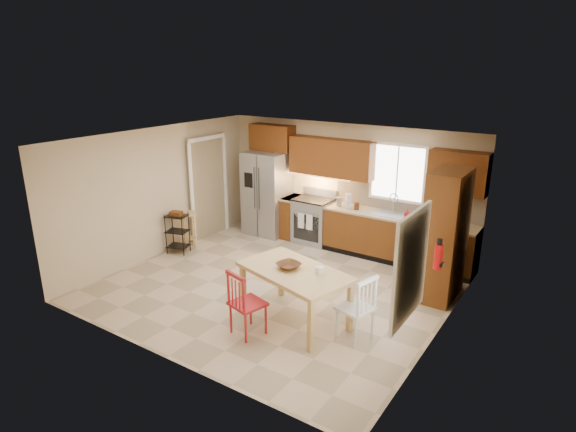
% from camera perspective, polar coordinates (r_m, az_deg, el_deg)
% --- Properties ---
extents(floor, '(5.50, 5.50, 0.00)m').
position_cam_1_polar(floor, '(8.30, -1.44, -8.31)').
color(floor, tan).
rests_on(floor, ground).
extents(ceiling, '(5.50, 5.00, 0.02)m').
position_cam_1_polar(ceiling, '(7.54, -1.59, 9.00)').
color(ceiling, silver).
rests_on(ceiling, ground).
extents(wall_back, '(5.50, 0.02, 2.50)m').
position_cam_1_polar(wall_back, '(9.90, 6.82, 3.65)').
color(wall_back, '#CCB793').
rests_on(wall_back, ground).
extents(wall_front, '(5.50, 0.02, 2.50)m').
position_cam_1_polar(wall_front, '(6.09, -15.19, -6.15)').
color(wall_front, '#CCB793').
rests_on(wall_front, ground).
extents(wall_left, '(0.02, 5.00, 2.50)m').
position_cam_1_polar(wall_left, '(9.61, -15.09, 2.72)').
color(wall_left, '#CCB793').
rests_on(wall_left, ground).
extents(wall_right, '(0.02, 5.00, 2.50)m').
position_cam_1_polar(wall_right, '(6.73, 18.10, -4.07)').
color(wall_right, '#CCB793').
rests_on(wall_right, ground).
extents(refrigerator, '(0.92, 0.75, 1.82)m').
position_cam_1_polar(refrigerator, '(10.53, -2.46, 2.72)').
color(refrigerator, gray).
rests_on(refrigerator, floor).
extents(range_stove, '(0.76, 0.63, 0.92)m').
position_cam_1_polar(range_stove, '(10.11, 3.07, -0.61)').
color(range_stove, gray).
rests_on(range_stove, floor).
extents(base_cabinet_narrow, '(0.30, 0.60, 0.90)m').
position_cam_1_polar(base_cabinet_narrow, '(10.40, 0.50, -0.11)').
color(base_cabinet_narrow, '#5E3111').
rests_on(base_cabinet_narrow, floor).
extents(base_cabinet_run, '(2.92, 0.60, 0.90)m').
position_cam_1_polar(base_cabinet_run, '(9.39, 12.84, -2.60)').
color(base_cabinet_run, '#5E3111').
rests_on(base_cabinet_run, floor).
extents(dishwasher, '(0.60, 0.02, 0.78)m').
position_cam_1_polar(dishwasher, '(8.96, 15.50, -3.81)').
color(dishwasher, black).
rests_on(dishwasher, floor).
extents(backsplash, '(2.92, 0.03, 0.55)m').
position_cam_1_polar(backsplash, '(9.42, 13.77, 2.05)').
color(backsplash, beige).
rests_on(backsplash, wall_back).
extents(upper_over_fridge, '(1.00, 0.35, 0.55)m').
position_cam_1_polar(upper_over_fridge, '(10.45, -1.89, 9.28)').
color(upper_over_fridge, '#633710').
rests_on(upper_over_fridge, wall_back).
extents(upper_left_block, '(1.80, 0.35, 0.75)m').
position_cam_1_polar(upper_left_block, '(9.74, 5.15, 6.94)').
color(upper_left_block, '#633710').
rests_on(upper_left_block, wall_back).
extents(upper_right_block, '(1.00, 0.35, 0.75)m').
position_cam_1_polar(upper_right_block, '(8.85, 19.55, 4.87)').
color(upper_right_block, '#633710').
rests_on(upper_right_block, wall_back).
extents(window_back, '(1.12, 0.04, 1.12)m').
position_cam_1_polar(window_back, '(9.37, 12.88, 5.02)').
color(window_back, white).
rests_on(window_back, wall_back).
extents(sink, '(0.62, 0.46, 0.16)m').
position_cam_1_polar(sink, '(9.32, 11.92, -0.02)').
color(sink, gray).
rests_on(sink, base_cabinet_run).
extents(undercab_glow, '(1.60, 0.30, 0.01)m').
position_cam_1_polar(undercab_glow, '(9.94, 3.50, 4.87)').
color(undercab_glow, '#FFBF66').
rests_on(undercab_glow, wall_back).
extents(soap_bottle, '(0.09, 0.09, 0.19)m').
position_cam_1_polar(soap_bottle, '(9.06, 13.96, 0.22)').
color(soap_bottle, '#B90C0E').
rests_on(soap_bottle, base_cabinet_run).
extents(paper_towel, '(0.12, 0.12, 0.28)m').
position_cam_1_polar(paper_towel, '(9.55, 7.16, 1.80)').
color(paper_towel, silver).
rests_on(paper_towel, base_cabinet_run).
extents(canister_steel, '(0.11, 0.11, 0.18)m').
position_cam_1_polar(canister_steel, '(9.65, 6.08, 1.70)').
color(canister_steel, gray).
rests_on(canister_steel, base_cabinet_run).
extents(canister_wood, '(0.10, 0.10, 0.14)m').
position_cam_1_polar(canister_wood, '(9.46, 8.14, 1.16)').
color(canister_wood, '#532C16').
rests_on(canister_wood, base_cabinet_run).
extents(pantry, '(0.50, 0.95, 2.10)m').
position_cam_1_polar(pantry, '(7.97, 18.16, -2.20)').
color(pantry, '#5E3111').
rests_on(pantry, floor).
extents(fire_extinguisher, '(0.12, 0.12, 0.36)m').
position_cam_1_polar(fire_extinguisher, '(6.95, 17.38, -4.63)').
color(fire_extinguisher, '#B90C0E').
rests_on(fire_extinguisher, wall_right).
extents(window_right, '(0.04, 1.02, 1.32)m').
position_cam_1_polar(window_right, '(5.65, 14.35, -5.79)').
color(window_right, white).
rests_on(window_right, wall_right).
extents(doorway, '(0.04, 0.95, 2.10)m').
position_cam_1_polar(doorway, '(10.48, -9.44, 3.21)').
color(doorway, '#8C7A59').
rests_on(doorway, wall_left).
extents(dining_table, '(1.82, 1.32, 0.80)m').
position_cam_1_polar(dining_table, '(7.11, 0.76, -9.45)').
color(dining_table, tan).
rests_on(dining_table, floor).
extents(chair_red, '(0.55, 0.55, 0.96)m').
position_cam_1_polar(chair_red, '(6.79, -4.79, -10.16)').
color(chair_red, maroon).
rests_on(chair_red, floor).
extents(chair_white, '(0.55, 0.55, 0.96)m').
position_cam_1_polar(chair_white, '(6.71, 7.96, -10.64)').
color(chair_white, silver).
rests_on(chair_white, floor).
extents(table_bowl, '(0.41, 0.41, 0.08)m').
position_cam_1_polar(table_bowl, '(6.98, 0.07, -6.25)').
color(table_bowl, '#532C16').
rests_on(table_bowl, dining_table).
extents(table_jar, '(0.15, 0.15, 0.15)m').
position_cam_1_polar(table_jar, '(6.83, 3.79, -6.58)').
color(table_jar, silver).
rests_on(table_jar, dining_table).
extents(bar_stool, '(0.38, 0.38, 0.75)m').
position_cam_1_polar(bar_stool, '(10.00, -11.69, -1.68)').
color(bar_stool, tan).
rests_on(bar_stool, floor).
extents(utility_cart, '(0.48, 0.42, 0.82)m').
position_cam_1_polar(utility_cart, '(9.79, -12.95, -2.00)').
color(utility_cart, black).
rests_on(utility_cart, floor).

